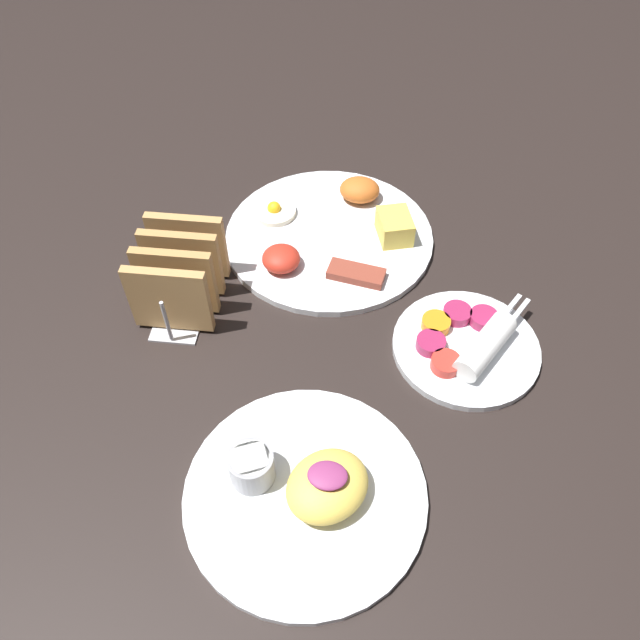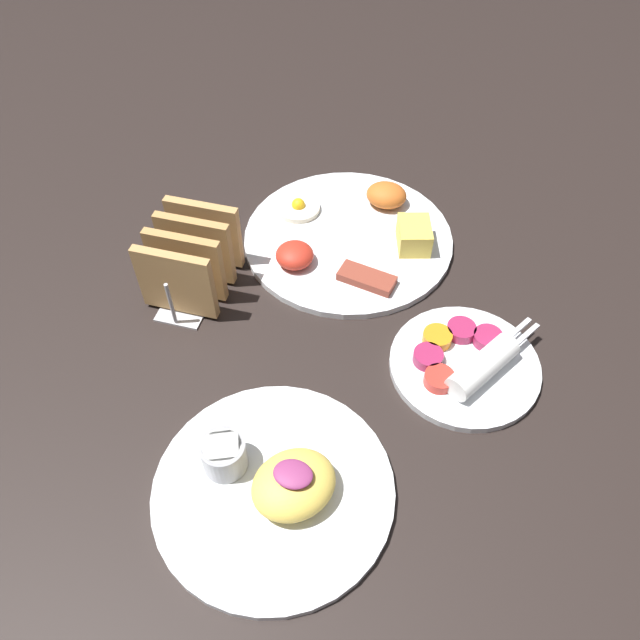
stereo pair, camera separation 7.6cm
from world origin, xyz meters
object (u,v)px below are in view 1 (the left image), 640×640
(plate_foreground, at_px, (306,489))
(toast_rack, at_px, (180,274))
(plate_breakfast, at_px, (332,233))
(plate_condiments, at_px, (467,344))

(plate_foreground, distance_m, toast_rack, 0.32)
(plate_breakfast, relative_size, plate_condiments, 1.65)
(plate_condiments, bearing_deg, toast_rack, 173.18)
(plate_breakfast, xyz_separation_m, plate_foreground, (0.01, -0.40, 0.00))
(plate_foreground, relative_size, toast_rack, 1.71)
(plate_foreground, height_order, toast_rack, toast_rack)
(plate_condiments, distance_m, toast_rack, 0.37)
(plate_breakfast, xyz_separation_m, plate_condiments, (0.18, -0.18, 0.00))
(plate_breakfast, distance_m, plate_condiments, 0.26)
(plate_breakfast, bearing_deg, toast_rack, -142.16)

